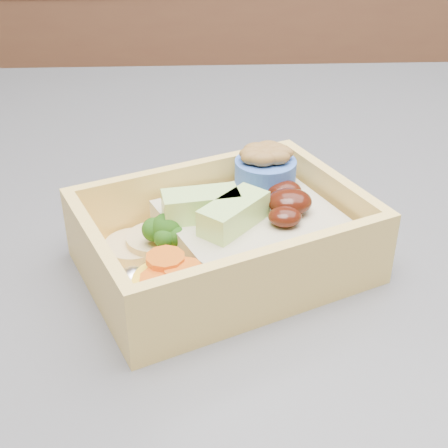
{
  "coord_description": "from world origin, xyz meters",
  "views": [
    {
      "loc": [
        0.04,
        -0.52,
        1.18
      ],
      "look_at": [
        0.06,
        -0.16,
        0.96
      ],
      "focal_mm": 50.0,
      "sensor_mm": 36.0,
      "label": 1
    }
  ],
  "objects": [
    {
      "name": "bento_box",
      "position": [
        0.06,
        -0.15,
        0.94
      ],
      "size": [
        0.23,
        0.2,
        0.07
      ],
      "rotation": [
        0.0,
        0.0,
        0.42
      ],
      "color": "#FFD169",
      "rests_on": "island"
    }
  ]
}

